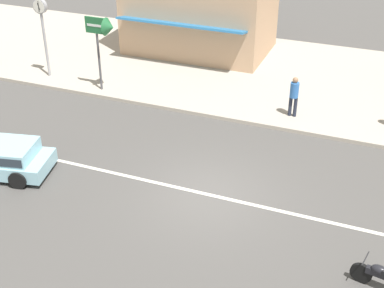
# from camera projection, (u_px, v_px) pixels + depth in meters

# --- Properties ---
(ground_plane) EXTENTS (160.00, 160.00, 0.00)m
(ground_plane) POSITION_uv_depth(u_px,v_px,m) (208.00, 195.00, 16.84)
(ground_plane) COLOR #4C4947
(lane_centre_stripe) EXTENTS (50.40, 0.14, 0.01)m
(lane_centre_stripe) POSITION_uv_depth(u_px,v_px,m) (208.00, 195.00, 16.84)
(lane_centre_stripe) COLOR silver
(lane_centre_stripe) RESTS_ON ground
(kerb_strip) EXTENTS (68.00, 10.00, 0.15)m
(kerb_strip) POSITION_uv_depth(u_px,v_px,m) (282.00, 77.00, 24.80)
(kerb_strip) COLOR #ADA393
(kerb_strip) RESTS_ON ground
(street_clock) EXTENTS (0.65, 0.22, 3.57)m
(street_clock) POSITION_uv_depth(u_px,v_px,m) (42.00, 19.00, 23.40)
(street_clock) COLOR #9E9EA3
(street_clock) RESTS_ON kerb_strip
(arrow_signboard) EXTENTS (1.31, 0.75, 3.26)m
(arrow_signboard) POSITION_uv_depth(u_px,v_px,m) (106.00, 30.00, 21.88)
(arrow_signboard) COLOR #4C4C51
(arrow_signboard) RESTS_ON kerb_strip
(pedestrian_mid_kerb) EXTENTS (0.34, 0.34, 1.64)m
(pedestrian_mid_kerb) POSITION_uv_depth(u_px,v_px,m) (294.00, 94.00, 20.74)
(pedestrian_mid_kerb) COLOR #232838
(pedestrian_mid_kerb) RESTS_ON kerb_strip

